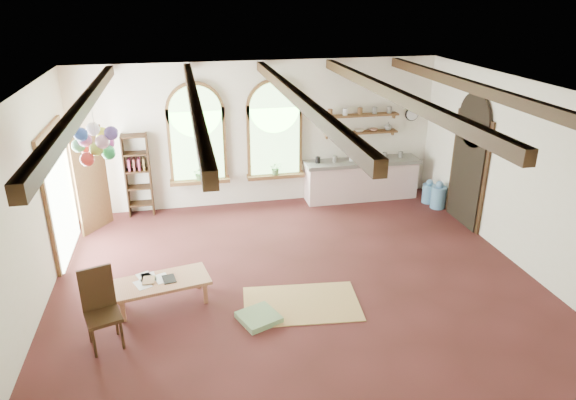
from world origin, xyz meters
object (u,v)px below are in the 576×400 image
object	(u,v)px
kitchen_counter	(361,179)
balloon_cluster	(96,143)
coffee_table	(161,283)
side_chair	(104,325)

from	to	relation	value
kitchen_counter	balloon_cluster	bearing A→B (deg)	-155.78
coffee_table	balloon_cluster	distance (m)	2.43
coffee_table	balloon_cluster	size ratio (longest dim) A/B	1.36
kitchen_counter	coffee_table	xyz separation A→B (m)	(-4.50, -3.54, -0.11)
kitchen_counter	side_chair	distance (m)	6.86
side_chair	coffee_table	bearing A→B (deg)	48.95
side_chair	balloon_cluster	xyz separation A→B (m)	(-0.08, 2.01, 2.01)
coffee_table	kitchen_counter	bearing A→B (deg)	38.20
kitchen_counter	side_chair	bearing A→B (deg)	-140.01
coffee_table	side_chair	distance (m)	1.15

